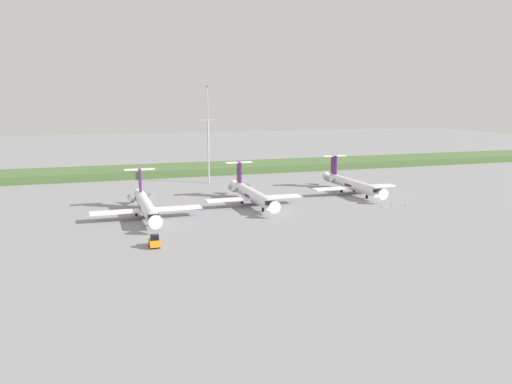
{
  "coord_description": "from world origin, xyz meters",
  "views": [
    {
      "loc": [
        -37.67,
        -102.64,
        24.65
      ],
      "look_at": [
        0.0,
        11.43,
        3.0
      ],
      "focal_mm": 36.4,
      "sensor_mm": 36.0,
      "label": 1
    }
  ],
  "objects": [
    {
      "name": "grass_berm",
      "position": [
        0.0,
        69.04,
        1.2
      ],
      "size": [
        320.0,
        20.0,
        2.39
      ],
      "primitive_type": "cube",
      "color": "#4C6B38",
      "rests_on": "ground"
    },
    {
      "name": "baggage_tug",
      "position": [
        -27.51,
        -17.22,
        1.0
      ],
      "size": [
        1.72,
        3.2,
        2.3
      ],
      "color": "orange",
      "rests_on": "ground"
    },
    {
      "name": "regional_jet_nearest",
      "position": [
        -26.21,
        6.06,
        2.54
      ],
      "size": [
        22.81,
        31.0,
        9.0
      ],
      "color": "white",
      "rests_on": "ground"
    },
    {
      "name": "regional_jet_third",
      "position": [
        28.58,
        17.56,
        2.54
      ],
      "size": [
        22.81,
        31.0,
        9.0
      ],
      "color": "white",
      "rests_on": "ground"
    },
    {
      "name": "safety_cone_mid_marker",
      "position": [
        29.3,
        -0.57,
        0.28
      ],
      "size": [
        0.44,
        0.44,
        0.55
      ],
      "primitive_type": "cone",
      "color": "orange",
      "rests_on": "ground"
    },
    {
      "name": "antenna_mast",
      "position": [
        -3.1,
        47.0,
        11.7
      ],
      "size": [
        4.4,
        0.5,
        28.4
      ],
      "color": "#B2B2B7",
      "rests_on": "ground"
    },
    {
      "name": "safety_cone_rear_marker",
      "position": [
        32.83,
        -1.03,
        0.28
      ],
      "size": [
        0.44,
        0.44,
        0.55
      ],
      "primitive_type": "cone",
      "color": "orange",
      "rests_on": "ground"
    },
    {
      "name": "regional_jet_second",
      "position": [
        -1.0,
        11.54,
        2.54
      ],
      "size": [
        22.81,
        31.0,
        9.0
      ],
      "color": "white",
      "rests_on": "ground"
    },
    {
      "name": "safety_cone_front_marker",
      "position": [
        26.58,
        -1.18,
        0.28
      ],
      "size": [
        0.44,
        0.44,
        0.55
      ],
      "primitive_type": "cone",
      "color": "orange",
      "rests_on": "ground"
    },
    {
      "name": "ground_plane",
      "position": [
        0.0,
        30.0,
        0.0
      ],
      "size": [
        500.0,
        500.0,
        0.0
      ],
      "primitive_type": "plane",
      "color": "gray"
    }
  ]
}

